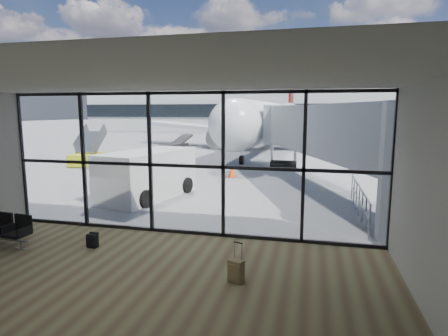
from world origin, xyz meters
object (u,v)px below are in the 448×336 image
at_px(backpack, 92,241).
at_px(airliner, 273,121).
at_px(seating_row, 1,227).
at_px(mobile_stairs, 87,157).
at_px(service_van, 146,174).
at_px(belt_loader, 174,148).
at_px(suitcase, 236,271).

relative_size(backpack, airliner, 0.01).
height_order(seating_row, backpack, seating_row).
bearing_deg(seating_row, backpack, 13.47).
bearing_deg(backpack, mobile_stairs, 128.29).
bearing_deg(airliner, service_van, -93.46).
relative_size(backpack, belt_loader, 0.11).
xyz_separation_m(backpack, service_van, (-1.18, 6.17, 0.88)).
xyz_separation_m(seating_row, service_van, (1.56, 6.55, 0.57)).
bearing_deg(service_van, seating_row, -90.60).
height_order(backpack, suitcase, suitcase).
bearing_deg(belt_loader, suitcase, -51.58).
height_order(seating_row, mobile_stairs, mobile_stairs).
distance_m(airliner, mobile_stairs, 20.71).
distance_m(service_van, mobile_stairs, 12.32).
relative_size(suitcase, mobile_stairs, 0.26).
distance_m(airliner, belt_loader, 12.46).
height_order(airliner, service_van, airliner).
distance_m(belt_loader, mobile_stairs, 8.45).
bearing_deg(service_van, belt_loader, 119.34).
bearing_deg(backpack, service_van, 105.56).
distance_m(seating_row, service_van, 6.76).
bearing_deg(belt_loader, service_van, -58.94).
height_order(seating_row, belt_loader, belt_loader).
relative_size(backpack, service_van, 0.08).
bearing_deg(suitcase, seating_row, -167.09).
distance_m(suitcase, belt_loader, 25.82).
bearing_deg(seating_row, suitcase, -1.06).
distance_m(backpack, service_van, 6.34).
height_order(airliner, mobile_stairs, airliner).
xyz_separation_m(airliner, belt_loader, (-7.84, -9.40, -2.31)).
relative_size(airliner, belt_loader, 9.25).
relative_size(service_van, mobile_stairs, 1.48).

